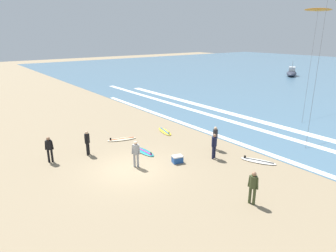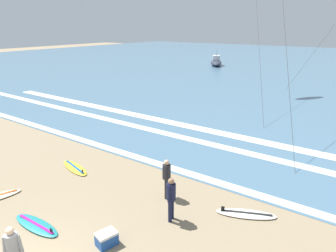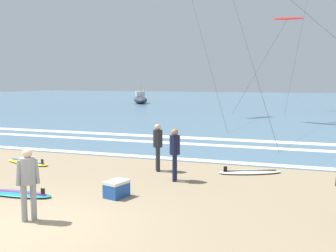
% 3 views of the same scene
% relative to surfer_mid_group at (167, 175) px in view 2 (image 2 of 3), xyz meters
% --- Properties ---
extents(ocean_surface, '(140.00, 90.00, 0.01)m').
position_rel_surfer_mid_group_xyz_m(ocean_surface, '(-0.83, 46.81, -0.95)').
color(ocean_surface, slate).
rests_on(ocean_surface, ground).
extents(wave_foam_shoreline, '(39.24, 0.50, 0.01)m').
position_rel_surfer_mid_group_xyz_m(wave_foam_shoreline, '(0.35, 2.21, -0.94)').
color(wave_foam_shoreline, white).
rests_on(wave_foam_shoreline, ocean_surface).
extents(wave_foam_mid_break, '(55.27, 0.65, 0.01)m').
position_rel_surfer_mid_group_xyz_m(wave_foam_mid_break, '(0.71, 5.96, -0.94)').
color(wave_foam_mid_break, white).
rests_on(wave_foam_mid_break, ocean_surface).
extents(wave_foam_outer_break, '(44.65, 0.86, 0.01)m').
position_rel_surfer_mid_group_xyz_m(wave_foam_outer_break, '(-0.72, 7.97, -0.94)').
color(wave_foam_outer_break, white).
rests_on(wave_foam_outer_break, ocean_surface).
extents(surfer_mid_group, '(0.32, 0.49, 1.60)m').
position_rel_surfer_mid_group_xyz_m(surfer_mid_group, '(0.00, 0.00, 0.00)').
color(surfer_mid_group, '#232328').
rests_on(surfer_mid_group, ground).
extents(surfer_foreground_main, '(0.32, 0.51, 1.60)m').
position_rel_surfer_mid_group_xyz_m(surfer_foreground_main, '(0.97, -1.10, 0.00)').
color(surfer_foreground_main, '#141938').
rests_on(surfer_foreground_main, ground).
extents(surfer_left_near, '(0.41, 0.43, 1.60)m').
position_rel_surfer_mid_group_xyz_m(surfer_left_near, '(-0.88, -5.56, 0.00)').
color(surfer_left_near, gray).
rests_on(surfer_left_near, ground).
extents(surfboard_right_spare, '(2.16, 1.42, 0.25)m').
position_rel_surfer_mid_group_xyz_m(surfboard_right_spare, '(2.98, 0.67, -0.91)').
color(surfboard_right_spare, silver).
rests_on(surfboard_right_spare, ground).
extents(surfboard_near_water, '(2.18, 1.09, 0.25)m').
position_rel_surfer_mid_group_xyz_m(surfboard_near_water, '(-4.97, -0.44, -0.91)').
color(surfboard_near_water, yellow).
rests_on(surfboard_near_water, ground).
extents(surfboard_foreground_flat, '(2.12, 0.66, 0.25)m').
position_rel_surfer_mid_group_xyz_m(surfboard_foreground_flat, '(-2.51, -4.00, -0.91)').
color(surfboard_foreground_flat, teal).
rests_on(surfboard_foreground_flat, ground).
extents(offshore_boat, '(4.04, 5.36, 2.70)m').
position_rel_surfer_mid_group_xyz_m(offshore_boat, '(-16.74, 37.35, -0.40)').
color(offshore_boat, '#2D3342').
rests_on(offshore_boat, ground).
extents(cooler_box, '(0.59, 0.70, 0.44)m').
position_rel_surfer_mid_group_xyz_m(cooler_box, '(0.09, -3.28, -0.74)').
color(cooler_box, '#1E4C9E').
rests_on(cooler_box, ground).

